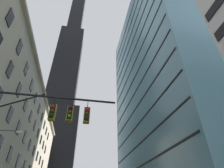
{
  "coord_description": "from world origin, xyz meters",
  "views": [
    {
      "loc": [
        -1.05,
        -7.37,
        1.56
      ],
      "look_at": [
        3.5,
        16.65,
        18.63
      ],
      "focal_mm": 28.51,
      "sensor_mm": 36.0,
      "label": 1
    }
  ],
  "objects": [
    {
      "name": "traffic_signal_mast",
      "position": [
        -3.33,
        3.48,
        5.86
      ],
      "size": [
        8.16,
        0.63,
        7.74
      ],
      "color": "black",
      "rests_on": "sidewalk_left"
    },
    {
      "name": "glass_office_midrise",
      "position": [
        18.68,
        27.3,
        28.86
      ],
      "size": [
        15.47,
        39.3,
        57.71
      ],
      "color": "teal",
      "rests_on": "ground"
    },
    {
      "name": "dark_skyscraper",
      "position": [
        -13.72,
        87.86,
        64.56
      ],
      "size": [
        23.14,
        23.14,
        215.41
      ],
      "color": "black",
      "rests_on": "ground"
    }
  ]
}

